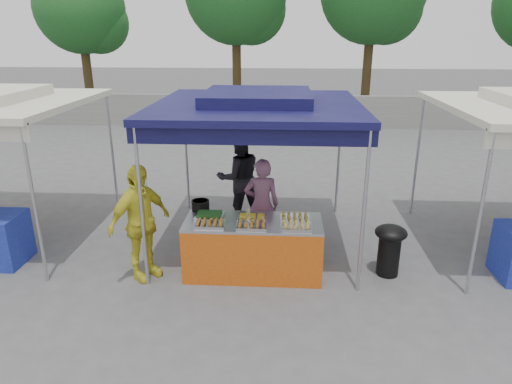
# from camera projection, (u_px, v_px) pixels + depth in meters

# --- Properties ---
(ground_plane) EXTENTS (80.00, 80.00, 0.00)m
(ground_plane) POSITION_uv_depth(u_px,v_px,m) (254.00, 269.00, 6.99)
(ground_plane) COLOR #505052
(back_wall) EXTENTS (40.00, 0.25, 1.20)m
(back_wall) POSITION_uv_depth(u_px,v_px,m) (273.00, 111.00, 17.14)
(back_wall) COLOR slate
(back_wall) RESTS_ON ground_plane
(main_canopy) EXTENTS (3.20, 3.20, 2.57)m
(main_canopy) POSITION_uv_depth(u_px,v_px,m) (257.00, 104.00, 7.11)
(main_canopy) COLOR #A7A7AD
(main_canopy) RESTS_ON ground_plane
(tree_0) EXTENTS (3.58, 3.53, 6.08)m
(tree_0) POSITION_uv_depth(u_px,v_px,m) (84.00, 12.00, 18.18)
(tree_0) COLOR #392D16
(tree_0) RESTS_ON ground_plane
(vendor_table) EXTENTS (2.00, 0.80, 0.85)m
(vendor_table) POSITION_uv_depth(u_px,v_px,m) (253.00, 247.00, 6.75)
(vendor_table) COLOR #AC460F
(vendor_table) RESTS_ON ground_plane
(food_tray_fl) EXTENTS (0.42, 0.30, 0.07)m
(food_tray_fl) POSITION_uv_depth(u_px,v_px,m) (210.00, 224.00, 6.42)
(food_tray_fl) COLOR #B2B2B6
(food_tray_fl) RESTS_ON vendor_table
(food_tray_fm) EXTENTS (0.42, 0.30, 0.07)m
(food_tray_fm) POSITION_uv_depth(u_px,v_px,m) (252.00, 226.00, 6.37)
(food_tray_fm) COLOR #B2B2B6
(food_tray_fm) RESTS_ON vendor_table
(food_tray_fr) EXTENTS (0.42, 0.30, 0.07)m
(food_tray_fr) POSITION_uv_depth(u_px,v_px,m) (296.00, 227.00, 6.34)
(food_tray_fr) COLOR #B2B2B6
(food_tray_fr) RESTS_ON vendor_table
(food_tray_bl) EXTENTS (0.42, 0.30, 0.07)m
(food_tray_bl) POSITION_uv_depth(u_px,v_px,m) (209.00, 215.00, 6.72)
(food_tray_bl) COLOR #B2B2B6
(food_tray_bl) RESTS_ON vendor_table
(food_tray_bm) EXTENTS (0.42, 0.30, 0.07)m
(food_tray_bm) POSITION_uv_depth(u_px,v_px,m) (252.00, 217.00, 6.65)
(food_tray_bm) COLOR #B2B2B6
(food_tray_bm) RESTS_ON vendor_table
(food_tray_br) EXTENTS (0.42, 0.30, 0.07)m
(food_tray_br) POSITION_uv_depth(u_px,v_px,m) (295.00, 218.00, 6.62)
(food_tray_br) COLOR #B2B2B6
(food_tray_br) RESTS_ON vendor_table
(cooking_pot) EXTENTS (0.27, 0.27, 0.16)m
(cooking_pot) POSITION_uv_depth(u_px,v_px,m) (200.00, 205.00, 6.99)
(cooking_pot) COLOR black
(cooking_pot) RESTS_ON vendor_table
(skewer_cup) EXTENTS (0.08, 0.08, 0.10)m
(skewer_cup) POSITION_uv_depth(u_px,v_px,m) (248.00, 225.00, 6.37)
(skewer_cup) COLOR #A7A7AD
(skewer_cup) RESTS_ON vendor_table
(wok_burner) EXTENTS (0.47, 0.47, 0.79)m
(wok_burner) POSITION_uv_depth(u_px,v_px,m) (390.00, 246.00, 6.71)
(wok_burner) COLOR black
(wok_burner) RESTS_ON ground_plane
(crate_left) EXTENTS (0.50, 0.35, 0.30)m
(crate_left) POSITION_uv_depth(u_px,v_px,m) (223.00, 248.00, 7.35)
(crate_left) COLOR navy
(crate_left) RESTS_ON ground_plane
(crate_right) EXTENTS (0.47, 0.33, 0.28)m
(crate_right) POSITION_uv_depth(u_px,v_px,m) (279.00, 246.00, 7.43)
(crate_right) COLOR navy
(crate_right) RESTS_ON ground_plane
(crate_stacked) EXTENTS (0.44, 0.31, 0.27)m
(crate_stacked) POSITION_uv_depth(u_px,v_px,m) (279.00, 231.00, 7.34)
(crate_stacked) COLOR navy
(crate_stacked) RESTS_ON crate_right
(vendor_woman) EXTENTS (0.59, 0.41, 1.56)m
(vendor_woman) POSITION_uv_depth(u_px,v_px,m) (262.00, 205.00, 7.41)
(vendor_woman) COLOR #7A4E6A
(vendor_woman) RESTS_ON ground_plane
(helper_man) EXTENTS (1.04, 0.94, 1.76)m
(helper_man) POSITION_uv_depth(u_px,v_px,m) (239.00, 178.00, 8.46)
(helper_man) COLOR black
(helper_man) RESTS_ON ground_plane
(customer_person) EXTENTS (0.95, 1.06, 1.73)m
(customer_person) POSITION_uv_depth(u_px,v_px,m) (140.00, 223.00, 6.50)
(customer_person) COLOR gold
(customer_person) RESTS_ON ground_plane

